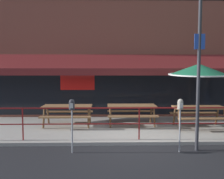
# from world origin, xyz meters

# --- Properties ---
(ground_plane) EXTENTS (120.00, 120.00, 0.00)m
(ground_plane) POSITION_xyz_m (0.00, 0.00, 0.00)
(ground_plane) COLOR black
(patio_deck) EXTENTS (15.00, 4.00, 0.10)m
(patio_deck) POSITION_xyz_m (0.00, 2.00, 0.05)
(patio_deck) COLOR #9E998E
(patio_deck) RESTS_ON ground
(restaurant_building) EXTENTS (15.00, 1.60, 8.40)m
(restaurant_building) POSITION_xyz_m (-0.00, 4.23, 4.16)
(restaurant_building) COLOR brown
(restaurant_building) RESTS_ON ground
(patio_railing) EXTENTS (13.84, 0.04, 0.97)m
(patio_railing) POSITION_xyz_m (0.00, 0.30, 0.80)
(patio_railing) COLOR maroon
(patio_railing) RESTS_ON patio_deck
(picnic_table_left) EXTENTS (1.80, 1.42, 0.76)m
(picnic_table_left) POSITION_xyz_m (-2.42, 2.16, 0.71)
(picnic_table_left) COLOR brown
(picnic_table_left) RESTS_ON patio_deck
(picnic_table_centre) EXTENTS (1.80, 1.42, 0.76)m
(picnic_table_centre) POSITION_xyz_m (-0.04, 2.25, 0.71)
(picnic_table_centre) COLOR brown
(picnic_table_centre) RESTS_ON patio_deck
(picnic_table_right) EXTENTS (1.80, 1.42, 0.76)m
(picnic_table_right) POSITION_xyz_m (2.35, 1.77, 0.71)
(picnic_table_right) COLOR brown
(picnic_table_right) RESTS_ON patio_deck
(patio_umbrella_right) EXTENTS (2.14, 2.14, 2.38)m
(patio_umbrella_right) POSITION_xyz_m (2.35, 1.90, 2.18)
(patio_umbrella_right) COLOR #B7B2A8
(patio_umbrella_right) RESTS_ON patio_deck
(parking_meter_near) EXTENTS (0.15, 0.16, 1.42)m
(parking_meter_near) POSITION_xyz_m (-1.87, -0.58, 1.15)
(parking_meter_near) COLOR gray
(parking_meter_near) RESTS_ON ground
(parking_meter_far) EXTENTS (0.15, 0.16, 1.42)m
(parking_meter_far) POSITION_xyz_m (0.96, -0.58, 1.15)
(parking_meter_far) COLOR gray
(parking_meter_far) RESTS_ON ground
(street_sign_pole) EXTENTS (0.28, 0.09, 4.05)m
(street_sign_pole) POSITION_xyz_m (1.47, -0.45, 2.08)
(street_sign_pole) COLOR #2D2D33
(street_sign_pole) RESTS_ON ground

